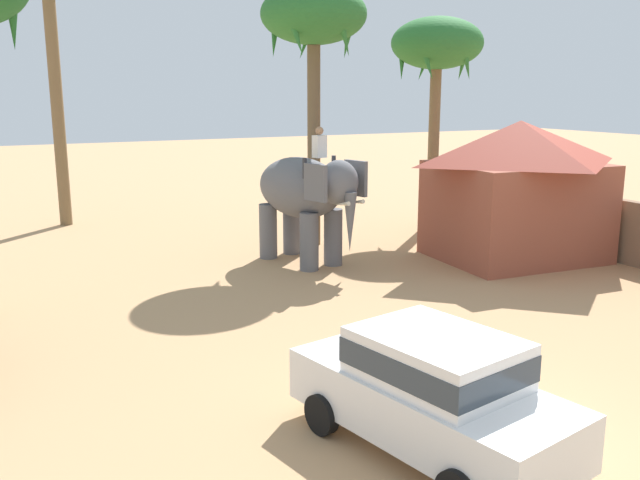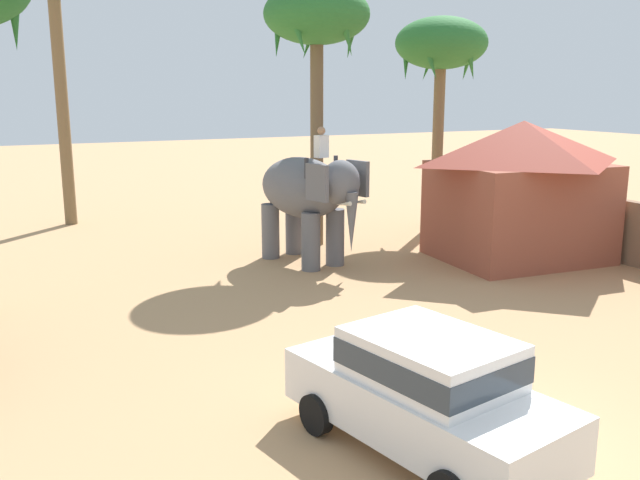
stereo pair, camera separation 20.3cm
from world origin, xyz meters
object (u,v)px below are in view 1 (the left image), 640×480
Objects in this scene: signboard_yellow at (490,206)px; palm_tree_near_hut at (314,22)px; elephant_with_mahout at (305,194)px; palm_tree_left_of_road at (437,49)px; car_sedan_foreground at (432,388)px; roadside_hut at (517,186)px.

palm_tree_near_hut is at bearing 124.94° from signboard_yellow.
elephant_with_mahout is 0.55× the size of palm_tree_left_of_road.
car_sedan_foreground is 14.32m from palm_tree_near_hut.
roadside_hut is (-0.86, -5.28, -4.12)m from palm_tree_left_of_road.
palm_tree_left_of_road is at bearing 80.77° from roadside_hut.
palm_tree_left_of_road is (6.58, 3.07, 4.26)m from elephant_with_mahout.
palm_tree_near_hut is at bearing 70.60° from car_sedan_foreground.
palm_tree_left_of_road is 7.51m from signboard_yellow.
elephant_with_mahout reaches higher than car_sedan_foreground.
palm_tree_left_of_road reaches higher than roadside_hut.
roadside_hut is at bearing -21.19° from elephant_with_mahout.
car_sedan_foreground is 10.75m from elephant_with_mahout.
roadside_hut is (5.72, -2.22, 0.13)m from elephant_with_mahout.
palm_tree_left_of_road reaches higher than car_sedan_foreground.
elephant_with_mahout is at bearing 150.65° from signboard_yellow.
signboard_yellow is (-1.24, -0.30, -0.44)m from roadside_hut.
palm_tree_left_of_road reaches higher than signboard_yellow.
palm_tree_near_hut is 5.42m from palm_tree_left_of_road.
signboard_yellow is at bearing -166.27° from roadside_hut.
palm_tree_left_of_road is 6.76m from roadside_hut.
car_sedan_foreground is 17.27m from palm_tree_left_of_road.
palm_tree_near_hut is 7.59m from signboard_yellow.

